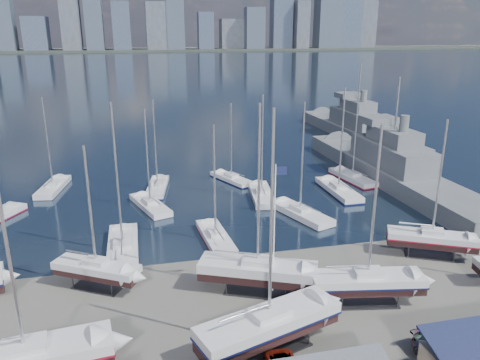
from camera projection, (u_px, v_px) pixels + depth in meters
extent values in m
plane|color=#605E59|center=(242.00, 309.00, 40.97)|extent=(1400.00, 1400.00, 0.00)
cube|color=#172A36|center=(142.00, 66.00, 328.90)|extent=(1400.00, 600.00, 0.40)
cube|color=#2D332D|center=(136.00, 50.00, 569.96)|extent=(1400.00, 80.00, 2.20)
cube|color=#3D4756|center=(5.00, 25.00, 523.76)|extent=(19.55, 21.83, 55.97)
cube|color=#475166|center=(36.00, 33.00, 539.00)|extent=(26.03, 30.49, 37.14)
cube|color=#595E66|center=(69.00, 10.00, 529.09)|extent=(21.60, 16.58, 87.63)
cube|color=#3D4756|center=(94.00, 20.00, 538.90)|extent=(19.42, 28.42, 67.60)
cube|color=#475166|center=(121.00, 26.00, 550.40)|extent=(20.24, 23.80, 54.09)
cube|color=#595E66|center=(157.00, 26.00, 556.07)|extent=(24.62, 19.72, 54.00)
cube|color=#3D4756|center=(175.00, 25.00, 558.78)|extent=(20.75, 17.93, 55.97)
cube|color=#475166|center=(206.00, 31.00, 566.94)|extent=(18.36, 16.25, 43.03)
cube|color=#595E66|center=(231.00, 34.00, 593.31)|extent=(28.49, 22.03, 35.69)
cube|color=#3D4756|center=(254.00, 28.00, 580.18)|extent=(23.34, 17.87, 49.11)
cube|color=#475166|center=(281.00, 17.00, 598.25)|extent=(25.35, 19.79, 75.95)
cube|color=#595E66|center=(300.00, 25.00, 599.96)|extent=(17.00, 27.45, 57.67)
cube|color=#3D4756|center=(328.00, 5.00, 600.44)|extent=(29.28, 24.05, 106.04)
cube|color=#475166|center=(347.00, 18.00, 620.85)|extent=(30.82, 28.37, 74.41)
cube|color=#595E66|center=(367.00, 17.00, 628.44)|extent=(21.74, 17.03, 77.48)
cube|color=silver|center=(25.00, 355.00, 31.29)|extent=(11.67, 4.50, 0.91)
cube|color=maroon|center=(26.00, 360.00, 31.42)|extent=(11.79, 4.55, 0.18)
cube|color=silver|center=(24.00, 346.00, 31.08)|extent=(3.05, 2.23, 0.50)
cylinder|color=#B2B2B7|center=(7.00, 244.00, 28.82)|extent=(0.22, 0.22, 15.36)
cube|color=#2D2D33|center=(98.00, 287.00, 44.36)|extent=(5.05, 4.17, 0.16)
cube|color=black|center=(97.00, 273.00, 43.92)|extent=(8.23, 5.99, 0.67)
cube|color=silver|center=(96.00, 267.00, 43.72)|extent=(8.41, 6.29, 0.67)
cube|color=silver|center=(96.00, 261.00, 43.54)|extent=(2.52, 2.28, 0.50)
cylinder|color=#B2B2B7|center=(90.00, 207.00, 41.89)|extent=(0.22, 0.22, 11.32)
cube|color=#2D2D33|center=(269.00, 348.00, 35.81)|extent=(6.90, 4.73, 0.16)
cube|color=black|center=(269.00, 330.00, 35.33)|extent=(11.76, 6.20, 0.92)
cube|color=silver|center=(269.00, 320.00, 35.05)|extent=(11.91, 6.65, 0.92)
cube|color=#0C1240|center=(269.00, 325.00, 35.18)|extent=(12.03, 6.72, 0.18)
cube|color=silver|center=(269.00, 312.00, 34.83)|extent=(3.33, 2.73, 0.50)
cylinder|color=#B2B2B7|center=(271.00, 219.00, 32.55)|extent=(0.22, 0.22, 15.50)
cube|color=#2D2D33|center=(257.00, 290.00, 43.76)|extent=(6.57, 4.93, 0.16)
cube|color=black|center=(258.00, 276.00, 43.29)|extent=(10.97, 6.79, 0.87)
cube|color=silver|center=(258.00, 267.00, 43.02)|extent=(11.16, 7.20, 0.87)
cube|color=silver|center=(258.00, 261.00, 42.82)|extent=(3.22, 2.77, 0.50)
cylinder|color=#B2B2B7|center=(259.00, 187.00, 40.66)|extent=(0.22, 0.22, 14.67)
cube|color=#2D2D33|center=(366.00, 301.00, 41.97)|extent=(5.80, 3.40, 0.16)
cube|color=black|center=(367.00, 287.00, 41.51)|extent=(10.18, 4.04, 0.79)
cube|color=silver|center=(368.00, 279.00, 41.27)|extent=(10.25, 4.45, 0.79)
cube|color=#0C1240|center=(367.00, 282.00, 41.38)|extent=(10.35, 4.49, 0.16)
cube|color=silver|center=(368.00, 272.00, 41.07)|extent=(2.73, 2.07, 0.50)
cylinder|color=#B2B2B7|center=(375.00, 203.00, 39.11)|extent=(0.22, 0.22, 13.39)
cube|color=#2D2D33|center=(429.00, 255.00, 50.65)|extent=(5.50, 4.33, 0.16)
cube|color=black|center=(431.00, 243.00, 50.20)|extent=(9.07, 6.09, 0.73)
cube|color=silver|center=(432.00, 236.00, 49.98)|extent=(9.25, 6.43, 0.73)
cube|color=maroon|center=(431.00, 239.00, 50.08)|extent=(9.34, 6.49, 0.15)
cube|color=silver|center=(432.00, 231.00, 49.80)|extent=(2.72, 2.40, 0.50)
cylinder|color=#B2B2B7|center=(440.00, 179.00, 48.01)|extent=(0.22, 0.22, 12.28)
cube|color=black|center=(54.00, 192.00, 71.69)|extent=(3.89, 10.09, 0.79)
cube|color=silver|center=(53.00, 187.00, 71.45)|extent=(4.30, 10.15, 0.79)
cube|color=silver|center=(53.00, 183.00, 71.26)|extent=(2.03, 2.69, 0.50)
cylinder|color=#B2B2B7|center=(47.00, 142.00, 69.32)|extent=(0.22, 0.22, 13.28)
cube|color=black|center=(124.00, 255.00, 51.46)|extent=(2.79, 11.49, 0.92)
cube|color=silver|center=(123.00, 248.00, 51.18)|extent=(3.27, 11.49, 0.92)
cube|color=#0C1240|center=(123.00, 251.00, 51.31)|extent=(3.30, 11.60, 0.18)
cube|color=silver|center=(122.00, 242.00, 50.96)|extent=(1.94, 2.88, 0.50)
cylinder|color=#B2B2B7|center=(117.00, 176.00, 48.69)|extent=(0.22, 0.22, 15.49)
cube|color=black|center=(151.00, 210.00, 64.34)|extent=(5.18, 9.75, 0.76)
cube|color=silver|center=(150.00, 205.00, 64.11)|extent=(5.56, 9.87, 0.76)
cube|color=silver|center=(150.00, 201.00, 63.92)|extent=(2.28, 2.77, 0.50)
cylinder|color=#B2B2B7|center=(147.00, 157.00, 62.04)|extent=(0.22, 0.22, 12.85)
cube|color=black|center=(158.00, 192.00, 71.73)|extent=(3.87, 9.88, 0.77)
cube|color=silver|center=(158.00, 187.00, 71.50)|extent=(4.27, 9.95, 0.77)
cube|color=#0C1240|center=(158.00, 189.00, 71.61)|extent=(4.31, 10.05, 0.15)
cube|color=silver|center=(157.00, 183.00, 71.31)|extent=(2.00, 2.65, 0.50)
cylinder|color=#B2B2B7|center=(155.00, 143.00, 69.41)|extent=(0.22, 0.22, 13.01)
cube|color=black|center=(216.00, 243.00, 54.30)|extent=(2.98, 9.64, 0.76)
cube|color=silver|center=(216.00, 237.00, 54.07)|extent=(3.38, 9.67, 0.76)
cube|color=maroon|center=(216.00, 240.00, 54.18)|extent=(3.41, 9.77, 0.15)
cube|color=silver|center=(215.00, 232.00, 53.88)|extent=(1.77, 2.49, 0.50)
cylinder|color=#B2B2B7|center=(215.00, 181.00, 52.01)|extent=(0.22, 0.22, 12.82)
cube|color=black|center=(261.00, 200.00, 68.34)|extent=(3.87, 10.64, 0.83)
cube|color=silver|center=(262.00, 194.00, 68.09)|extent=(4.30, 10.69, 0.83)
cube|color=silver|center=(262.00, 190.00, 67.89)|extent=(2.08, 2.81, 0.50)
cylinder|color=#B2B2B7|center=(262.00, 145.00, 65.83)|extent=(0.22, 0.22, 14.03)
cube|color=black|center=(231.00, 183.00, 75.90)|extent=(5.52, 8.84, 0.70)
cube|color=silver|center=(231.00, 179.00, 75.68)|extent=(5.86, 8.99, 0.70)
cube|color=#0C1240|center=(231.00, 180.00, 75.78)|extent=(5.91, 9.08, 0.14)
cube|color=silver|center=(231.00, 175.00, 75.50)|extent=(2.25, 2.60, 0.50)
cylinder|color=#B2B2B7|center=(231.00, 141.00, 73.78)|extent=(0.22, 0.22, 11.83)
cube|color=black|center=(300.00, 218.00, 61.56)|extent=(5.87, 10.64, 0.83)
cube|color=silver|center=(300.00, 212.00, 61.31)|extent=(6.28, 10.79, 0.83)
cube|color=silver|center=(300.00, 208.00, 61.11)|extent=(2.53, 3.04, 0.50)
cylinder|color=#B2B2B7|center=(302.00, 158.00, 59.05)|extent=(0.22, 0.22, 14.07)
cube|color=black|center=(338.00, 195.00, 70.38)|extent=(2.70, 10.93, 0.87)
cube|color=silver|center=(338.00, 190.00, 70.11)|extent=(3.16, 10.93, 0.87)
cube|color=#0C1240|center=(338.00, 192.00, 70.23)|extent=(3.19, 11.04, 0.17)
cube|color=silver|center=(339.00, 185.00, 69.90)|extent=(1.86, 2.74, 0.50)
cylinder|color=#B2B2B7|center=(342.00, 139.00, 67.74)|extent=(0.22, 0.22, 14.72)
cube|color=black|center=(352.00, 182.00, 76.40)|extent=(3.92, 10.31, 0.81)
cube|color=silver|center=(352.00, 177.00, 76.15)|extent=(4.33, 10.38, 0.81)
cube|color=maroon|center=(352.00, 179.00, 76.27)|extent=(4.38, 10.48, 0.16)
cube|color=silver|center=(353.00, 173.00, 75.96)|extent=(2.06, 2.75, 0.50)
cylinder|color=#B2B2B7|center=(356.00, 134.00, 73.97)|extent=(0.22, 0.22, 13.59)
cube|color=#585D61|center=(390.00, 178.00, 76.04)|extent=(8.71, 47.62, 4.27)
cube|color=#585D61|center=(392.00, 154.00, 74.84)|extent=(6.46, 16.75, 3.60)
cube|color=#585D61|center=(394.00, 136.00, 73.93)|extent=(4.78, 9.60, 2.40)
cube|color=#585D61|center=(379.00, 120.00, 77.79)|extent=(5.43, 4.87, 1.20)
cylinder|color=#B2B2B7|center=(397.00, 103.00, 72.35)|extent=(0.30, 0.30, 8.00)
cube|color=#585D61|center=(356.00, 136.00, 106.54)|extent=(8.52, 46.85, 4.20)
cube|color=#585D61|center=(357.00, 119.00, 105.36)|extent=(6.34, 16.47, 3.60)
cube|color=#585D61|center=(358.00, 106.00, 104.45)|extent=(4.69, 9.44, 2.40)
cube|color=#585D61|center=(349.00, 95.00, 108.24)|extent=(5.33, 4.79, 1.20)
cylinder|color=#B2B2B7|center=(360.00, 82.00, 102.87)|extent=(0.30, 0.30, 8.00)
imported|color=gray|center=(445.00, 358.00, 33.68)|extent=(3.00, 5.74, 1.59)
cylinder|color=white|center=(274.00, 231.00, 41.80)|extent=(0.12, 0.12, 12.40)
cube|color=#141A41|center=(281.00, 171.00, 40.22)|extent=(1.03, 0.05, 0.72)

